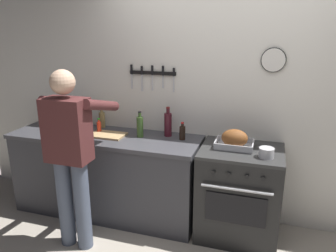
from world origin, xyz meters
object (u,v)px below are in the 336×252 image
object	(u,v)px
bottle_hot_sauce	(99,127)
bottle_cooking_oil	(86,122)
stove	(239,193)
saucepan	(266,153)
person_cook	(70,150)
bottle_olive_oil	(140,126)
roasting_pan	(235,140)
cutting_board	(108,135)
bottle_vinegar	(102,119)
bottle_soy_sauce	(182,132)
bottle_wine_red	(168,124)

from	to	relation	value
bottle_hot_sauce	bottle_cooking_oil	distance (m)	0.18
stove	saucepan	bearing A→B (deg)	-31.93
person_cook	bottle_cooking_oil	distance (m)	0.73
stove	bottle_hot_sauce	size ratio (longest dim) A/B	5.53
bottle_cooking_oil	bottle_olive_oil	bearing A→B (deg)	-1.70
bottle_cooking_oil	roasting_pan	bearing A→B (deg)	-1.72
stove	bottle_olive_oil	xyz separation A→B (m)	(-1.04, 0.06, 0.56)
roasting_pan	bottle_hot_sauce	distance (m)	1.43
cutting_board	bottle_vinegar	bearing A→B (deg)	127.34
stove	person_cook	size ratio (longest dim) A/B	0.54
stove	bottle_vinegar	world-z (taller)	bottle_vinegar
roasting_pan	bottle_vinegar	bearing A→B (deg)	171.75
person_cook	bottle_cooking_oil	bearing A→B (deg)	30.63
bottle_vinegar	bottle_soy_sauce	bearing A→B (deg)	-8.18
stove	saucepan	size ratio (longest dim) A/B	6.88
saucepan	bottle_soy_sauce	size ratio (longest dim) A/B	0.72
person_cook	bottle_wine_red	size ratio (longest dim) A/B	5.37
bottle_wine_red	bottle_cooking_oil	size ratio (longest dim) A/B	1.29
bottle_wine_red	bottle_cooking_oil	distance (m)	0.91
bottle_soy_sauce	bottle_cooking_oil	distance (m)	1.08
bottle_vinegar	bottle_olive_oil	bearing A→B (deg)	-19.31
cutting_board	bottle_cooking_oil	bearing A→B (deg)	163.06
saucepan	roasting_pan	bearing A→B (deg)	151.03
saucepan	bottle_soy_sauce	bearing A→B (deg)	163.69
person_cook	saucepan	distance (m)	1.71
roasting_pan	bottle_cooking_oil	size ratio (longest dim) A/B	1.47
stove	bottle_olive_oil	size ratio (longest dim) A/B	3.31
person_cook	bottle_soy_sauce	bearing A→B (deg)	-39.02
person_cook	bottle_hot_sauce	bearing A→B (deg)	16.92
person_cook	cutting_board	world-z (taller)	person_cook
bottle_vinegar	cutting_board	bearing A→B (deg)	-52.66
roasting_pan	saucepan	size ratio (longest dim) A/B	2.69
roasting_pan	bottle_olive_oil	distance (m)	0.96
saucepan	cutting_board	bearing A→B (deg)	175.79
roasting_pan	bottle_vinegar	distance (m)	1.51
bottle_olive_oil	bottle_vinegar	bearing A→B (deg)	160.69
bottle_vinegar	bottle_hot_sauce	xyz separation A→B (m)	(0.07, -0.20, -0.02)
person_cook	bottle_wine_red	distance (m)	1.02
saucepan	bottle_hot_sauce	xyz separation A→B (m)	(-1.72, 0.18, 0.02)
stove	person_cook	world-z (taller)	person_cook
cutting_board	bottle_vinegar	xyz separation A→B (m)	(-0.20, 0.26, 0.08)
bottle_vinegar	bottle_soy_sauce	distance (m)	0.98
person_cook	bottle_olive_oil	xyz separation A→B (m)	(0.39, 0.66, 0.06)
roasting_pan	cutting_board	bearing A→B (deg)	-178.01
bottle_vinegar	bottle_cooking_oil	world-z (taller)	bottle_cooking_oil
saucepan	bottle_cooking_oil	size ratio (longest dim) A/B	0.55
bottle_cooking_oil	bottle_wine_red	bearing A→B (deg)	5.91
bottle_hot_sauce	bottle_cooking_oil	bearing A→B (deg)	170.09
bottle_vinegar	bottle_hot_sauce	world-z (taller)	bottle_vinegar
stove	roasting_pan	xyz separation A→B (m)	(-0.08, 0.03, 0.53)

